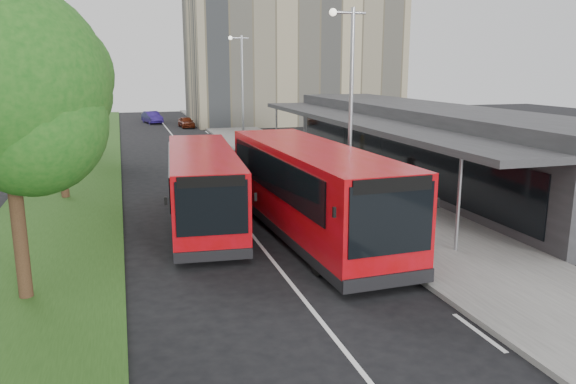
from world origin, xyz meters
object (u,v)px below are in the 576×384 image
object	(u,v)px
lamp_post_near	(349,101)
lamp_post_far	(241,85)
tree_mid	(55,83)
bollard	(260,146)
car_near	(186,122)
bus_second	(203,186)
litter_bin	(316,170)
tree_far	(75,87)
tree_near	(5,99)
car_far	(152,117)
bus_main	(311,191)

from	to	relation	value
lamp_post_near	lamp_post_far	size ratio (longest dim) A/B	1.00
tree_mid	lamp_post_far	xyz separation A→B (m)	(11.13, 12.95, -0.56)
tree_mid	lamp_post_near	xyz separation A→B (m)	(11.13, -7.05, -0.56)
bollard	car_near	world-z (taller)	bollard
bus_second	litter_bin	xyz separation A→B (m)	(7.06, 6.89, -0.92)
tree_far	car_near	xyz separation A→B (m)	(8.98, 17.73, -4.15)
tree_near	bus_second	xyz separation A→B (m)	(5.56, 5.99, -3.76)
tree_near	car_far	bearing A→B (deg)	82.83
tree_far	car_far	xyz separation A→B (m)	(5.93, 23.16, -4.06)
bus_main	lamp_post_near	bearing A→B (deg)	37.70
lamp_post_far	car_far	size ratio (longest dim) A/B	2.07
lamp_post_far	bus_second	bearing A→B (deg)	-106.37
lamp_post_far	litter_bin	bearing A→B (deg)	-82.98
lamp_post_near	bus_second	bearing A→B (deg)	169.44
tree_far	tree_near	bearing A→B (deg)	-90.00
bus_main	litter_bin	size ratio (longest dim) A/B	14.15
car_near	tree_near	bearing A→B (deg)	-106.81
car_far	tree_mid	bearing A→B (deg)	-112.92
tree_near	tree_mid	bearing A→B (deg)	90.00
tree_near	tree_far	xyz separation A→B (m)	(0.00, 24.00, -0.54)
tree_far	bus_main	world-z (taller)	tree_far
tree_mid	tree_near	bearing A→B (deg)	-90.00
tree_far	lamp_post_far	distance (m)	11.17
car_near	car_far	bearing A→B (deg)	114.59
tree_near	tree_far	distance (m)	24.01
lamp_post_near	car_far	xyz separation A→B (m)	(-5.19, 42.21, -4.08)
lamp_post_far	bus_main	bearing A→B (deg)	-95.54
tree_mid	litter_bin	distance (m)	13.50
car_near	bus_main	bearing A→B (deg)	-94.62
tree_mid	tree_far	size ratio (longest dim) A/B	1.12
bus_main	bollard	size ratio (longest dim) A/B	10.84
tree_far	lamp_post_near	world-z (taller)	lamp_post_near
tree_near	lamp_post_far	world-z (taller)	lamp_post_far
bollard	car_near	bearing A→B (deg)	97.71
tree_far	litter_bin	bearing A→B (deg)	-41.41
car_far	bollard	bearing A→B (deg)	-90.59
tree_far	bollard	bearing A→B (deg)	-10.85
tree_far	bus_second	distance (m)	19.12
lamp_post_far	car_near	world-z (taller)	lamp_post_far
car_near	tree_far	bearing A→B (deg)	-121.52
bus_second	car_near	xyz separation A→B (m)	(3.42, 35.75, -0.93)
lamp_post_far	car_far	distance (m)	23.17
lamp_post_near	litter_bin	distance (m)	9.07
tree_mid	bus_main	bearing A→B (deg)	-44.43
bollard	car_far	size ratio (longest dim) A/B	0.28
tree_near	tree_mid	distance (m)	12.00
bus_main	bus_second	xyz separation A→B (m)	(-3.46, 2.82, -0.20)
tree_far	lamp_post_near	distance (m)	22.06
tree_near	lamp_post_near	bearing A→B (deg)	23.97
tree_near	litter_bin	xyz separation A→B (m)	(12.61, 12.87, -4.67)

